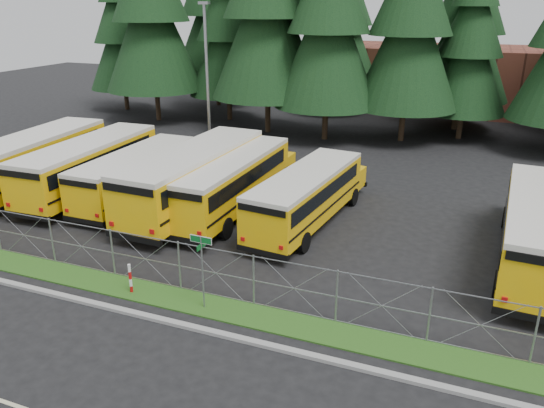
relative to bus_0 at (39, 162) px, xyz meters
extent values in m
plane|color=black|center=(14.51, -6.20, -1.58)|extent=(120.00, 120.00, 0.00)
cube|color=gray|center=(14.51, -9.30, -1.52)|extent=(50.00, 0.25, 0.12)
cube|color=#1E4714|center=(14.51, -7.90, -1.55)|extent=(50.00, 1.40, 0.06)
cube|color=brown|center=(20.51, 33.80, 1.42)|extent=(22.00, 10.00, 6.00)
cylinder|color=gray|center=(14.95, -8.04, -0.18)|extent=(0.06, 0.06, 2.80)
cube|color=#0D5D22|center=(14.95, -8.04, 1.10)|extent=(0.80, 0.05, 0.22)
cube|color=white|center=(14.95, -8.04, 1.10)|extent=(0.84, 0.05, 0.26)
cube|color=#0D5D22|center=(14.95, -8.04, 0.86)|extent=(0.05, 0.55, 0.18)
cylinder|color=#B20C0C|center=(11.93, -8.10, -0.98)|extent=(0.11, 0.11, 1.20)
cylinder|color=gray|center=(5.96, 9.60, 3.42)|extent=(0.20, 0.20, 10.00)
cube|color=gray|center=(5.96, 9.60, 8.47)|extent=(0.70, 0.35, 0.18)
camera|label=1|loc=(23.11, -22.23, 8.63)|focal=35.00mm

